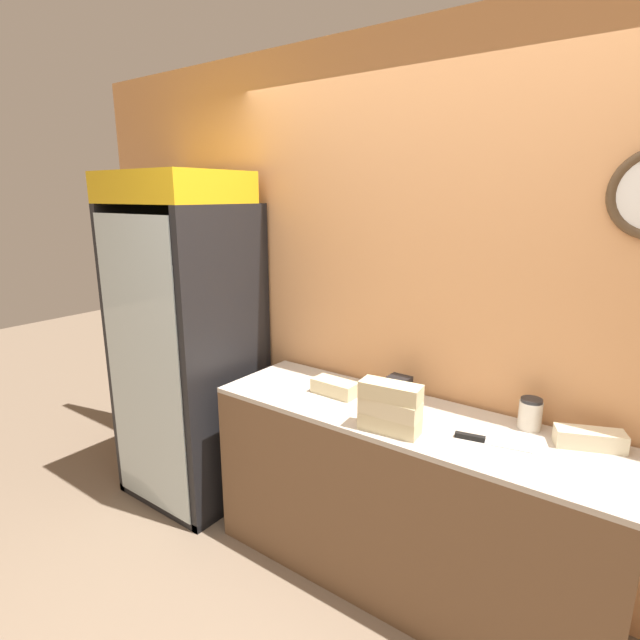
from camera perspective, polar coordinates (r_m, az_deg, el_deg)
name	(u,v)px	position (r m, az deg, el deg)	size (l,w,h in m)	color
wall_back	(441,310)	(2.56, 13.67, 1.07)	(5.20, 0.09, 2.70)	tan
prep_counter	(402,501)	(2.64, 9.38, -19.70)	(1.96, 0.57, 0.91)	brown
beverage_cooler	(193,325)	(3.24, -14.29, -0.59)	(0.77, 0.68, 2.05)	black
sandwich_stack_bottom	(389,423)	(2.25, 7.94, -11.62)	(0.27, 0.13, 0.07)	beige
sandwich_stack_middle	(390,407)	(2.22, 8.01, -9.87)	(0.27, 0.12, 0.07)	beige
sandwich_stack_top	(391,391)	(2.19, 8.07, -8.08)	(0.28, 0.14, 0.07)	beige
sandwich_flat_left	(335,387)	(2.61, 1.71, -7.70)	(0.24, 0.12, 0.08)	beige
sandwich_flat_right	(590,439)	(2.37, 28.45, -11.83)	(0.28, 0.19, 0.08)	beige
chefs_knife	(482,440)	(2.26, 17.99, -12.88)	(0.31, 0.10, 0.02)	silver
condiment_jar	(530,414)	(2.43, 22.90, -9.84)	(0.10, 0.10, 0.14)	silver
napkin_dispenser	(399,388)	(2.58, 9.01, -7.66)	(0.11, 0.09, 0.12)	black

